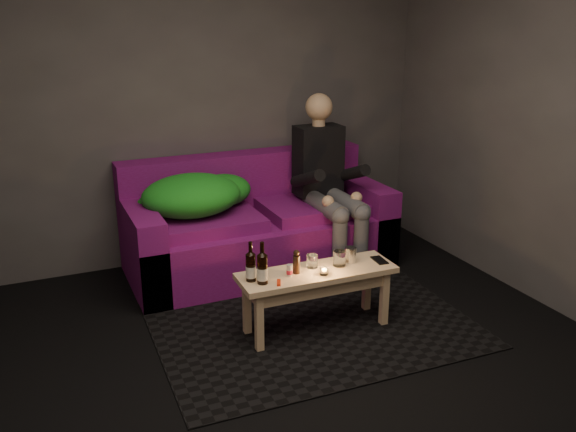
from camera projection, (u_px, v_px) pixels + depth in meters
name	position (u px, v px, depth m)	size (l,w,h in m)	color
floor	(315.00, 397.00, 3.32)	(4.50, 4.50, 0.00)	black
room	(280.00, 82.00, 3.21)	(4.50, 4.50, 4.50)	silver
rug	(313.00, 325.00, 4.07)	(2.06, 1.50, 0.01)	black
sofa	(257.00, 229.00, 4.94)	(2.07, 0.93, 0.89)	#710F5A
green_blanket	(196.00, 195.00, 4.63)	(0.91, 0.62, 0.31)	#20961B
person	(327.00, 180.00, 4.88)	(0.37, 0.86, 1.38)	black
coffee_table	(317.00, 281.00, 3.92)	(1.04, 0.35, 0.42)	#EEC68B
beer_bottle_a	(251.00, 267.00, 3.72)	(0.06, 0.06, 0.25)	black
beer_bottle_b	(262.00, 268.00, 3.68)	(0.07, 0.07, 0.27)	black
salt_shaker	(289.00, 270.00, 3.80)	(0.04, 0.04, 0.08)	silver
pepper_mill	(296.00, 265.00, 3.84)	(0.04, 0.04, 0.12)	black
tumbler_back	(312.00, 261.00, 3.93)	(0.07, 0.07, 0.09)	white
tealight	(324.00, 271.00, 3.83)	(0.06, 0.06, 0.04)	white
tumbler_front	(339.00, 258.00, 3.95)	(0.08, 0.08, 0.10)	white
steel_cup	(350.00, 255.00, 4.01)	(0.08, 0.08, 0.10)	silver
smartphone	(379.00, 260.00, 4.05)	(0.07, 0.14, 0.01)	black
red_lighter	(279.00, 283.00, 3.70)	(0.02, 0.08, 0.01)	red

